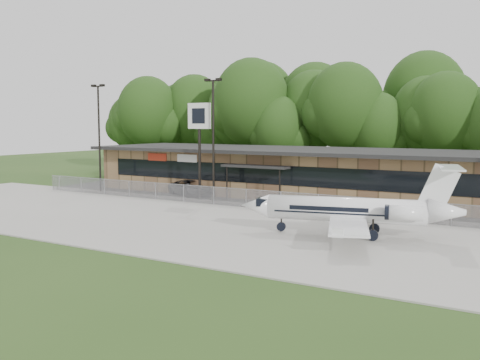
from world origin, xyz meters
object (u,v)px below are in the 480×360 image
Objects in this scene: suv at (191,188)px; business_jet at (354,211)px; terminal at (305,172)px; pole_sign at (199,126)px.

business_jet is at bearing -91.27° from suv.
terminal is at bearing -32.77° from suv.
terminal is 10.47m from suv.
suv is (-8.90, -5.31, -1.46)m from terminal.
terminal is 17.87m from business_jet.
pole_sign reaches higher than business_jet.
pole_sign is at bearing 140.16° from business_jet.
pole_sign reaches higher than terminal.
pole_sign is (2.29, -1.83, 5.62)m from suv.
terminal is at bearing 45.91° from pole_sign.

